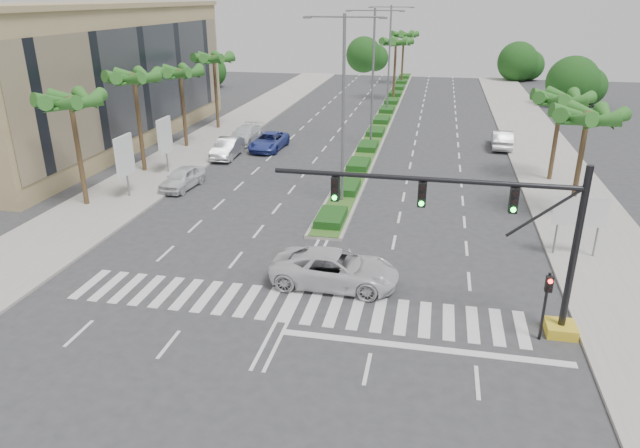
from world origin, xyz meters
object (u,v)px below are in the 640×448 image
(car_right, at_px, (502,139))
(car_parked_a, at_px, (182,178))
(car_parked_b, at_px, (227,148))
(car_parked_d, at_px, (245,135))
(car_parked_c, at_px, (269,141))
(car_crossing, at_px, (335,269))

(car_right, bearing_deg, car_parked_a, 37.66)
(car_parked_b, distance_m, car_right, 24.75)
(car_parked_d, relative_size, car_right, 1.06)
(car_parked_b, relative_size, car_parked_c, 0.92)
(car_parked_c, distance_m, car_right, 21.18)
(car_parked_b, xyz_separation_m, car_crossing, (13.21, -21.08, 0.03))
(car_parked_b, height_order, car_crossing, car_crossing)
(car_right, bearing_deg, car_parked_c, 15.30)
(car_parked_b, bearing_deg, car_parked_c, 47.57)
(car_parked_a, bearing_deg, car_parked_d, 95.39)
(car_crossing, height_order, car_right, car_crossing)
(car_parked_d, xyz_separation_m, car_crossing, (13.42, -26.50, 0.09))
(car_parked_c, relative_size, car_crossing, 0.89)
(car_parked_a, relative_size, car_right, 0.90)
(car_parked_a, xyz_separation_m, car_parked_b, (0.21, 8.69, 0.06))
(car_parked_d, bearing_deg, car_parked_b, -85.41)
(car_parked_b, xyz_separation_m, car_parked_c, (2.75, 3.31, -0.07))
(car_right, bearing_deg, car_parked_d, 8.69)
(car_parked_d, distance_m, car_crossing, 29.70)
(car_parked_c, relative_size, car_right, 1.09)
(car_parked_d, height_order, car_right, car_right)
(car_parked_c, relative_size, car_parked_d, 1.03)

